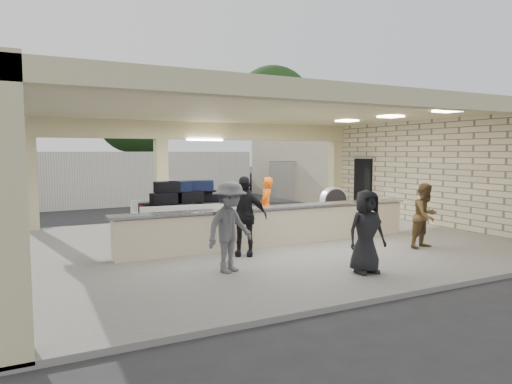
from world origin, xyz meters
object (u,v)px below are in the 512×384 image
drum_fan (334,201)px  passenger_b (244,216)px  luggage_cart (184,207)px  car_white_a (307,182)px  passenger_c (230,227)px  baggage_counter (275,226)px  passenger_a (425,216)px  baggage_handler (266,206)px  passenger_d (366,232)px  car_white_b (330,181)px  car_dark (239,181)px  container_white (134,178)px

drum_fan → passenger_b: bearing=-138.3°
luggage_cart → car_white_a: bearing=49.3°
passenger_c → car_white_a: size_ratio=0.40×
luggage_cart → drum_fan: (6.10, 1.59, -0.30)m
baggage_counter → drum_fan: bearing=37.6°
luggage_cart → baggage_counter: bearing=-38.7°
passenger_a → baggage_handler: bearing=121.3°
luggage_cart → baggage_handler: 2.29m
passenger_d → car_white_b: (10.99, 16.30, -0.24)m
car_dark → luggage_cart: bearing=147.3°
passenger_c → passenger_d: size_ratio=1.10×
baggage_counter → car_dark: size_ratio=2.05×
baggage_counter → baggage_handler: size_ratio=4.96×
baggage_counter → car_white_a: car_white_a is taller
passenger_d → car_white_a: bearing=66.2°
passenger_b → passenger_c: bearing=-94.7°
baggage_counter → passenger_c: bearing=-137.0°
luggage_cart → baggage_handler: baggage_handler is taller
passenger_c → car_dark: bearing=41.4°
baggage_handler → luggage_cart: bearing=-66.3°
baggage_counter → passenger_c: size_ratio=4.58×
luggage_cart → passenger_a: size_ratio=1.77×
baggage_counter → drum_fan: 5.37m
car_white_a → car_white_b: bearing=-92.4°
luggage_cart → car_white_b: luggage_cart is taller
passenger_a → passenger_d: bearing=-166.4°
passenger_d → baggage_counter: bearing=100.4°
passenger_c → luggage_cart: bearing=62.5°
passenger_b → car_white_a: size_ratio=0.41×
luggage_cart → drum_fan: luggage_cart is taller
luggage_cart → car_dark: bearing=64.1°
passenger_a → passenger_b: 4.52m
car_white_a → car_dark: car_dark is taller
luggage_cart → baggage_handler: (2.23, -0.48, -0.06)m
passenger_d → car_dark: passenger_d is taller
car_white_a → car_white_b: car_white_b is taller
passenger_a → drum_fan: bearing=69.0°
luggage_cart → container_white: container_white is taller
baggage_counter → container_white: container_white is taller
drum_fan → luggage_cart: bearing=-160.0°
car_white_b → baggage_handler: bearing=146.4°
luggage_cart → car_white_a: luggage_cart is taller
baggage_handler → passenger_c: bearing=-2.4°
luggage_cart → drum_fan: 6.31m
baggage_counter → passenger_c: (-2.09, -1.95, 0.41)m
baggage_handler → passenger_c: 4.02m
passenger_b → drum_fan: bearing=67.5°
baggage_handler → drum_fan: bearing=154.0°
passenger_c → car_dark: size_ratio=0.45×
luggage_cart → passenger_b: passenger_b is taller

